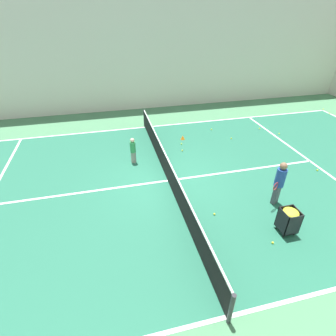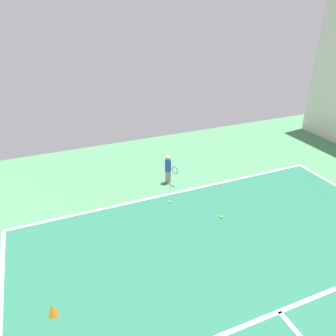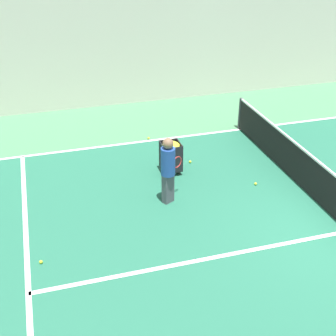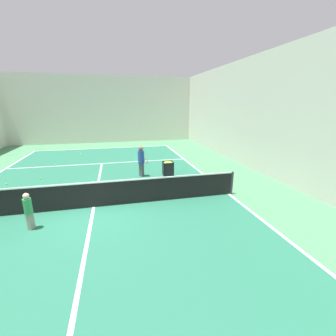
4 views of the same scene
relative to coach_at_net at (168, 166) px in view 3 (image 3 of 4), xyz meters
name	(u,v)px [view 3 (image 3 of 4)]	position (x,y,z in m)	size (l,w,h in m)	color
line_sideline_right	(240,129)	(3.27, -3.26, -0.91)	(0.10, 23.40, 0.00)	white
line_service_far	(28,294)	(-2.16, 3.17, -0.91)	(10.86, 0.10, 0.00)	white
hall_enclosure_right	(207,6)	(6.50, -3.26, 2.20)	(0.15, 30.01, 6.23)	silver
coach_at_net	(168,166)	(0.00, 0.00, 0.00)	(0.50, 0.62, 1.60)	#4C4C56
ball_cart	(171,152)	(1.31, -0.45, -0.34)	(0.51, 0.48, 0.84)	black
tennis_ball_1	(190,162)	(1.64, -1.09, -0.88)	(0.07, 0.07, 0.07)	yellow
tennis_ball_7	(149,138)	(3.39, -0.40, -0.88)	(0.07, 0.07, 0.07)	yellow
tennis_ball_8	(256,184)	(0.11, -2.25, -0.88)	(0.07, 0.07, 0.07)	yellow
tennis_ball_10	(41,262)	(-1.39, 2.92, -0.88)	(0.07, 0.07, 0.07)	yellow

